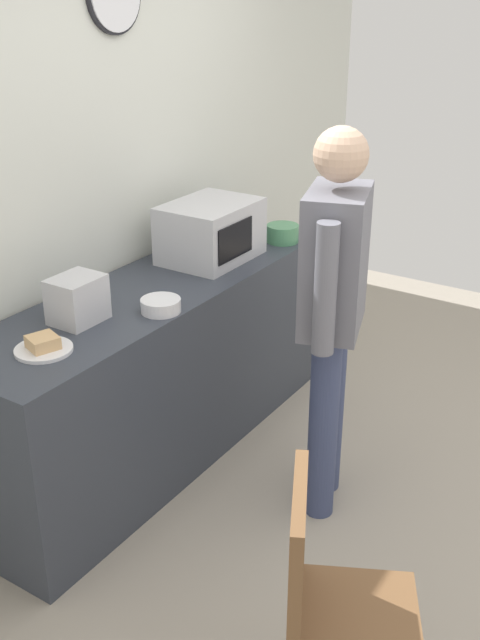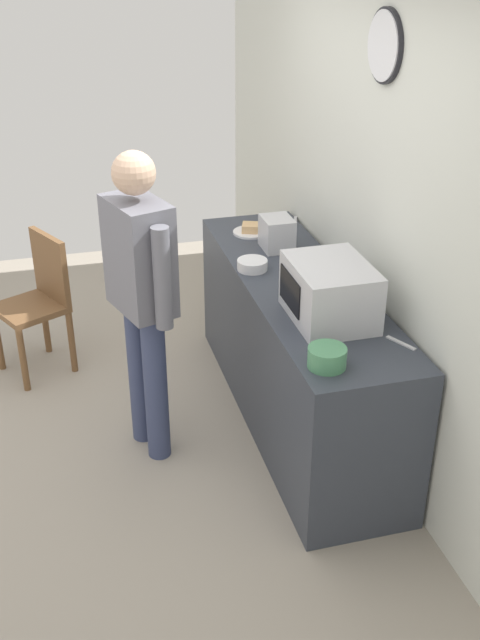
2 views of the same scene
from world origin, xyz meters
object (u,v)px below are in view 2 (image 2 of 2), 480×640
(toaster, at_px, (277,233))
(fork_utensil, at_px, (295,221))
(wooden_chair, at_px, (39,298))
(microwave, at_px, (330,292))
(sandwich_plate, at_px, (251,230))
(person_standing, at_px, (141,286))
(salad_bowl, at_px, (252,265))
(spoon_utensil, at_px, (401,343))
(cereal_bowl, at_px, (327,357))

(toaster, distance_m, fork_utensil, 0.51)
(fork_utensil, xyz_separation_m, wooden_chair, (-0.08, -1.74, -0.40))
(microwave, relative_size, wooden_chair, 0.53)
(sandwich_plate, relative_size, person_standing, 0.13)
(salad_bowl, height_order, toaster, toaster)
(sandwich_plate, height_order, toaster, toaster)
(wooden_chair, bearing_deg, sandwich_plate, 81.33)
(spoon_utensil, bearing_deg, salad_bowl, -156.22)
(salad_bowl, height_order, fork_utensil, salad_bowl)
(microwave, distance_m, sandwich_plate, 1.26)
(cereal_bowl, relative_size, person_standing, 0.10)
(sandwich_plate, height_order, person_standing, person_standing)
(person_standing, bearing_deg, wooden_chair, -152.86)
(salad_bowl, xyz_separation_m, cereal_bowl, (1.13, 0.03, 0.02))
(sandwich_plate, bearing_deg, wooden_chair, -98.67)
(cereal_bowl, height_order, fork_utensil, cereal_bowl)
(fork_utensil, relative_size, spoon_utensil, 1.00)
(sandwich_plate, distance_m, person_standing, 1.20)
(microwave, height_order, cereal_bowl, microwave)
(toaster, bearing_deg, microwave, -1.48)
(spoon_utensil, height_order, person_standing, person_standing)
(sandwich_plate, distance_m, spoon_utensil, 1.62)
(spoon_utensil, xyz_separation_m, wooden_chair, (-1.80, -1.69, -0.40))
(sandwich_plate, relative_size, salad_bowl, 1.29)
(sandwich_plate, bearing_deg, toaster, 16.66)
(sandwich_plate, bearing_deg, fork_utensil, 110.50)
(toaster, xyz_separation_m, spoon_utensil, (1.30, 0.22, -0.10))
(microwave, distance_m, cereal_bowl, 0.49)
(salad_bowl, relative_size, fork_utensil, 1.05)
(fork_utensil, bearing_deg, wooden_chair, -92.62)
(salad_bowl, bearing_deg, person_standing, -66.66)
(microwave, bearing_deg, sandwich_plate, -177.17)
(cereal_bowl, distance_m, person_standing, 1.11)
(cereal_bowl, bearing_deg, fork_utensil, 165.59)
(fork_utensil, xyz_separation_m, person_standing, (0.99, -1.19, 0.11))
(microwave, relative_size, person_standing, 0.29)
(sandwich_plate, height_order, fork_utensil, sandwich_plate)
(toaster, bearing_deg, wooden_chair, -108.77)
(microwave, distance_m, fork_utensil, 1.42)
(spoon_utensil, height_order, wooden_chair, wooden_chair)
(microwave, distance_m, person_standing, 0.98)
(salad_bowl, relative_size, cereal_bowl, 0.99)
(toaster, bearing_deg, salad_bowl, -41.01)
(wooden_chair, bearing_deg, salad_bowl, 58.14)
(fork_utensil, distance_m, person_standing, 1.55)
(sandwich_plate, bearing_deg, microwave, 2.83)
(cereal_bowl, xyz_separation_m, spoon_utensil, (-0.10, 0.42, -0.04))
(cereal_bowl, distance_m, wooden_chair, 2.33)
(toaster, bearing_deg, spoon_utensil, 9.60)
(spoon_utensil, bearing_deg, cereal_bowl, -76.27)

